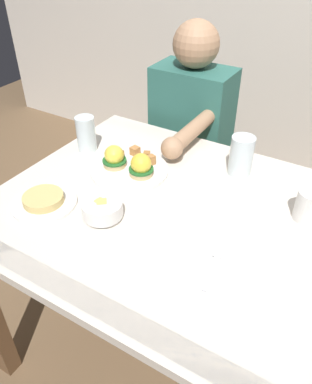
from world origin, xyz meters
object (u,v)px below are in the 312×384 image
at_px(coffee_mug, 310,205).
at_px(fork, 214,266).
at_px(side_plate, 44,201).
at_px(diner_person, 189,136).
at_px(dining_table, 186,240).
at_px(fruit_bowl, 102,209).
at_px(eggs_benedict_plate, 129,166).
at_px(water_glass_far, 86,136).
at_px(water_glass_near, 241,158).

relative_size(coffee_mug, fork, 0.72).
distance_m(side_plate, diner_person, 0.80).
distance_m(dining_table, fruit_bowl, 0.29).
distance_m(fruit_bowl, side_plate, 0.20).
distance_m(fruit_bowl, diner_person, 0.76).
bearing_deg(eggs_benedict_plate, coffee_mug, 6.23).
height_order(dining_table, water_glass_far, water_glass_far).
height_order(fruit_bowl, fork, fruit_bowl).
relative_size(eggs_benedict_plate, coffee_mug, 2.42).
bearing_deg(fork, water_glass_near, 103.25).
bearing_deg(fruit_bowl, side_plate, -166.38).
height_order(coffee_mug, water_glass_near, water_glass_near).
xyz_separation_m(water_glass_far, side_plate, (0.10, -0.34, -0.04)).
distance_m(fork, water_glass_near, 0.46).
xyz_separation_m(eggs_benedict_plate, side_plate, (-0.12, -0.29, -0.01)).
distance_m(eggs_benedict_plate, coffee_mug, 0.59).
relative_size(fork, diner_person, 0.14).
relative_size(dining_table, diner_person, 1.05).
xyz_separation_m(fruit_bowl, diner_person, (-0.09, 0.74, -0.12)).
distance_m(water_glass_far, side_plate, 0.35).
bearing_deg(water_glass_far, coffee_mug, 1.15).
xyz_separation_m(fruit_bowl, coffee_mug, (0.52, 0.31, 0.02)).
relative_size(water_glass_far, diner_person, 0.12).
distance_m(eggs_benedict_plate, side_plate, 0.31).
bearing_deg(fruit_bowl, coffee_mug, 30.58).
bearing_deg(coffee_mug, fruit_bowl, -149.42).
height_order(fork, water_glass_near, water_glass_near).
relative_size(fork, side_plate, 0.78).
xyz_separation_m(eggs_benedict_plate, fruit_bowl, (0.07, -0.24, 0.00)).
distance_m(dining_table, fork, 0.24).
bearing_deg(side_plate, dining_table, 25.26).
height_order(dining_table, fruit_bowl, fruit_bowl).
height_order(water_glass_near, water_glass_far, water_glass_near).
bearing_deg(fork, side_plate, -176.30).
relative_size(dining_table, side_plate, 6.00).
height_order(water_glass_far, diner_person, diner_person).
distance_m(fruit_bowl, fork, 0.36).
bearing_deg(coffee_mug, water_glass_near, 153.83).
xyz_separation_m(fork, water_glass_near, (-0.10, 0.44, 0.06)).
bearing_deg(diner_person, water_glass_far, -113.97).
xyz_separation_m(fruit_bowl, fork, (0.36, -0.01, -0.03)).
height_order(fruit_bowl, coffee_mug, coffee_mug).
bearing_deg(fork, eggs_benedict_plate, 149.72).
height_order(dining_table, fork, fork).
relative_size(dining_table, fruit_bowl, 10.00).
xyz_separation_m(dining_table, eggs_benedict_plate, (-0.28, 0.10, 0.13)).
bearing_deg(water_glass_near, dining_table, -99.21).
relative_size(water_glass_near, side_plate, 0.69).
xyz_separation_m(fork, water_glass_far, (-0.66, 0.30, 0.06)).
relative_size(fruit_bowl, water_glass_far, 0.90).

